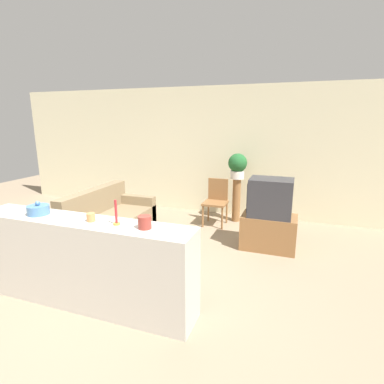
{
  "coord_description": "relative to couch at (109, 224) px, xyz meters",
  "views": [
    {
      "loc": [
        2.13,
        -2.8,
        2.01
      ],
      "look_at": [
        0.52,
        1.74,
        0.85
      ],
      "focal_mm": 28.0,
      "sensor_mm": 36.0,
      "label": 1
    }
  ],
  "objects": [
    {
      "name": "coffee_tin",
      "position": [
        1.56,
        -1.6,
        0.74
      ],
      "size": [
        0.13,
        0.13,
        0.13
      ],
      "color": "#99382D",
      "rests_on": "foreground_counter"
    },
    {
      "name": "foreground_counter",
      "position": [
        0.79,
        -1.6,
        0.18
      ],
      "size": [
        2.56,
        0.44,
        0.98
      ],
      "color": "beige",
      "rests_on": "ground_plane"
    },
    {
      "name": "wall_back",
      "position": [
        0.79,
        2.19,
        1.04
      ],
      "size": [
        9.0,
        0.06,
        2.7
      ],
      "color": "beige",
      "rests_on": "ground_plane"
    },
    {
      "name": "television",
      "position": [
        2.56,
        0.6,
        0.53
      ],
      "size": [
        0.67,
        0.49,
        0.59
      ],
      "color": "#333338",
      "rests_on": "tv_stand"
    },
    {
      "name": "wooden_chair",
      "position": [
        1.48,
        1.44,
        0.19
      ],
      "size": [
        0.44,
        0.44,
        0.89
      ],
      "color": "olive",
      "rests_on": "ground_plane"
    },
    {
      "name": "plant_stand",
      "position": [
        1.81,
        1.75,
        0.13
      ],
      "size": [
        0.16,
        0.16,
        0.88
      ],
      "color": "olive",
      "rests_on": "ground_plane"
    },
    {
      "name": "ground_plane",
      "position": [
        0.79,
        -1.24,
        -0.31
      ],
      "size": [
        14.0,
        14.0,
        0.0
      ],
      "primitive_type": "plane",
      "color": "gray"
    },
    {
      "name": "couch",
      "position": [
        0.0,
        0.0,
        0.0
      ],
      "size": [
        0.86,
        1.65,
        0.88
      ],
      "color": "#847051",
      "rests_on": "ground_plane"
    },
    {
      "name": "decorative_bowl",
      "position": [
        0.23,
        -1.6,
        0.73
      ],
      "size": [
        0.24,
        0.24,
        0.16
      ],
      "color": "#4C7AAD",
      "rests_on": "foreground_counter"
    },
    {
      "name": "tv_stand",
      "position": [
        2.57,
        0.6,
        -0.04
      ],
      "size": [
        0.85,
        0.52,
        0.55
      ],
      "color": "olive",
      "rests_on": "ground_plane"
    },
    {
      "name": "potted_plant",
      "position": [
        1.81,
        1.75,
        0.84
      ],
      "size": [
        0.37,
        0.37,
        0.5
      ],
      "color": "white",
      "rests_on": "plant_stand"
    },
    {
      "name": "candle_jar",
      "position": [
        0.94,
        -1.6,
        0.72
      ],
      "size": [
        0.09,
        0.09,
        0.09
      ],
      "color": "#C6844C",
      "rests_on": "foreground_counter"
    },
    {
      "name": "candlestick",
      "position": [
        1.25,
        -1.6,
        0.76
      ],
      "size": [
        0.07,
        0.07,
        0.26
      ],
      "color": "#B7933D",
      "rests_on": "foreground_counter"
    }
  ]
}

